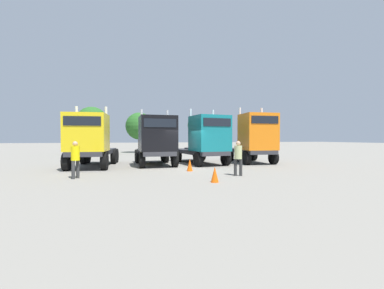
{
  "coord_description": "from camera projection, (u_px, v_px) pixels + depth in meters",
  "views": [
    {
      "loc": [
        -4.07,
        -16.63,
        1.98
      ],
      "look_at": [
        1.29,
        2.79,
        1.48
      ],
      "focal_mm": 24.1,
      "sensor_mm": 36.0,
      "label": 1
    }
  ],
  "objects": [
    {
      "name": "traffic_cone_near",
      "position": [
        190.0,
        165.0,
        15.44
      ],
      "size": [
        0.36,
        0.36,
        0.74
      ],
      "primitive_type": "cone",
      "color": "#F2590C",
      "rests_on": "ground"
    },
    {
      "name": "traffic_cone_mid",
      "position": [
        215.0,
        175.0,
        11.52
      ],
      "size": [
        0.36,
        0.36,
        0.7
      ],
      "primitive_type": "cone",
      "color": "#F2590C",
      "rests_on": "ground"
    },
    {
      "name": "semi_truck_yellow",
      "position": [
        90.0,
        141.0,
        16.93
      ],
      "size": [
        3.23,
        6.58,
        4.11
      ],
      "rotation": [
        0.0,
        0.0,
        -1.68
      ],
      "color": "#333338",
      "rests_on": "ground"
    },
    {
      "name": "ground",
      "position": [
        184.0,
        168.0,
        17.15
      ],
      "size": [
        200.0,
        200.0,
        0.0
      ],
      "primitive_type": "plane",
      "color": "gray"
    },
    {
      "name": "semi_truck_orange",
      "position": [
        254.0,
        138.0,
        20.2
      ],
      "size": [
        2.85,
        5.91,
        4.44
      ],
      "rotation": [
        0.0,
        0.0,
        -1.63
      ],
      "color": "#333338",
      "rests_on": "ground"
    },
    {
      "name": "semi_truck_teal",
      "position": [
        205.0,
        140.0,
        19.22
      ],
      "size": [
        3.36,
        6.69,
        4.19
      ],
      "rotation": [
        0.0,
        0.0,
        -1.44
      ],
      "color": "#333338",
      "rests_on": "ground"
    },
    {
      "name": "oak_far_centre",
      "position": [
        139.0,
        126.0,
        35.11
      ],
      "size": [
        3.69,
        3.69,
        5.47
      ],
      "color": "#4C3823",
      "rests_on": "ground"
    },
    {
      "name": "oak_far_right",
      "position": [
        198.0,
        125.0,
        37.66
      ],
      "size": [
        2.97,
        2.97,
        5.36
      ],
      "color": "#4C3823",
      "rests_on": "ground"
    },
    {
      "name": "oak_far_left",
      "position": [
        92.0,
        123.0,
        31.97
      ],
      "size": [
        3.95,
        3.95,
        5.87
      ],
      "color": "#4C3823",
      "rests_on": "ground"
    },
    {
      "name": "semi_truck_black",
      "position": [
        156.0,
        140.0,
        18.3
      ],
      "size": [
        2.62,
        5.77,
        4.08
      ],
      "rotation": [
        0.0,
        0.0,
        -1.56
      ],
      "color": "#333338",
      "rests_on": "ground"
    },
    {
      "name": "visitor_with_camera",
      "position": [
        238.0,
        156.0,
        13.51
      ],
      "size": [
        0.51,
        0.51,
        1.83
      ],
      "rotation": [
        0.0,
        0.0,
        1.22
      ],
      "color": "#2F2F2F",
      "rests_on": "ground"
    },
    {
      "name": "visitor_in_hivis",
      "position": [
        75.0,
        157.0,
        12.58
      ],
      "size": [
        0.56,
        0.56,
        1.83
      ],
      "rotation": [
        0.0,
        0.0,
        5.62
      ],
      "color": "#343434",
      "rests_on": "ground"
    }
  ]
}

